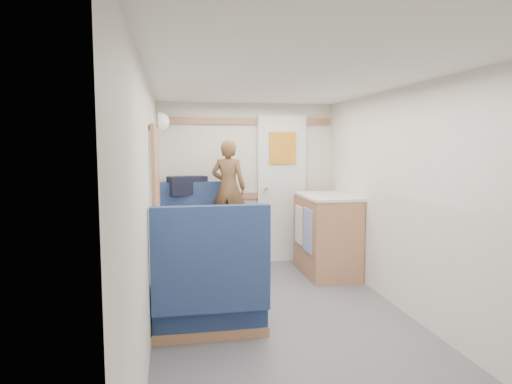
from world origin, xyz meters
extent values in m
plane|color=#515156|center=(0.00, 0.00, 0.00)|extent=(4.50, 4.50, 0.00)
plane|color=silver|center=(0.00, 0.00, 2.00)|extent=(4.50, 4.50, 0.00)
cube|color=silver|center=(0.00, 2.25, 1.00)|extent=(2.20, 0.02, 2.00)
cube|color=silver|center=(-1.10, 0.00, 1.00)|extent=(0.02, 4.50, 2.00)
cube|color=silver|center=(1.10, 0.00, 1.00)|extent=(0.02, 4.50, 2.00)
cube|color=#966344|center=(0.00, 2.23, 0.85)|extent=(2.15, 0.02, 0.08)
cube|color=#966344|center=(0.00, 2.23, 1.78)|extent=(2.15, 0.02, 0.08)
cube|color=#9CA48B|center=(-1.08, 1.00, 1.25)|extent=(0.04, 1.30, 0.72)
cube|color=white|center=(0.45, 2.22, 0.93)|extent=(0.62, 0.04, 1.86)
cube|color=gold|center=(0.45, 2.19, 1.45)|extent=(0.34, 0.03, 0.40)
cylinder|color=silver|center=(0.23, 2.17, 0.95)|extent=(0.04, 0.10, 0.04)
cube|color=white|center=(-0.65, 1.00, 0.70)|extent=(0.62, 0.92, 0.04)
cylinder|color=silver|center=(-0.65, 1.00, 0.35)|extent=(0.08, 0.08, 0.66)
cylinder|color=silver|center=(-0.65, 1.00, 0.01)|extent=(0.36, 0.36, 0.03)
cube|color=navy|center=(-0.65, 1.80, 0.23)|extent=(0.88, 0.50, 0.45)
cube|color=navy|center=(-0.65, 2.08, 0.65)|extent=(0.88, 0.10, 0.80)
cube|color=#966344|center=(-0.65, 1.80, 0.04)|extent=(0.90, 0.52, 0.08)
cube|color=navy|center=(-0.65, 0.20, 0.23)|extent=(0.88, 0.50, 0.45)
cube|color=navy|center=(-0.65, -0.08, 0.65)|extent=(0.88, 0.10, 0.80)
cube|color=#966344|center=(-0.65, 0.20, 0.04)|extent=(0.90, 0.52, 0.08)
cube|color=#966344|center=(-0.65, 2.12, 0.88)|extent=(0.90, 0.14, 0.04)
sphere|color=white|center=(-1.04, 1.85, 1.75)|extent=(0.20, 0.20, 0.20)
cube|color=#966344|center=(0.82, 1.55, 0.45)|extent=(0.54, 0.90, 0.90)
cube|color=silver|center=(0.82, 1.55, 0.91)|extent=(0.56, 0.92, 0.03)
cube|color=#5972B2|center=(0.54, 1.37, 0.55)|extent=(0.01, 0.30, 0.48)
cube|color=silver|center=(0.54, 1.73, 0.55)|extent=(0.01, 0.28, 0.44)
imported|color=brown|center=(-0.28, 1.81, 1.00)|extent=(0.47, 0.39, 1.10)
cube|color=black|center=(-0.74, 2.12, 1.01)|extent=(0.49, 0.35, 0.21)
cube|color=silver|center=(-0.45, 0.64, 0.73)|extent=(0.31, 0.38, 0.02)
sphere|color=orange|center=(-0.55, 0.75, 0.77)|extent=(0.06, 0.06, 0.06)
cube|color=#EACC87|center=(-0.49, 0.76, 0.75)|extent=(0.09, 0.06, 0.03)
cylinder|color=white|center=(-0.66, 0.87, 0.72)|extent=(0.06, 0.06, 0.01)
cylinder|color=white|center=(-0.66, 0.87, 0.78)|extent=(0.01, 0.01, 0.10)
sphere|color=#480715|center=(-0.66, 0.87, 0.85)|extent=(0.08, 0.08, 0.08)
cylinder|color=white|center=(-0.82, 0.80, 0.78)|extent=(0.07, 0.07, 0.11)
cylinder|color=white|center=(-0.82, 1.18, 0.78)|extent=(0.07, 0.07, 0.11)
cylinder|color=silver|center=(-0.55, 1.16, 0.77)|extent=(0.06, 0.06, 0.10)
cylinder|color=#8C4614|center=(-0.43, 1.08, 0.77)|extent=(0.06, 0.06, 0.10)
cylinder|color=black|center=(-0.66, 1.14, 0.77)|extent=(0.04, 0.04, 0.10)
cylinder|color=white|center=(-0.59, 0.99, 0.76)|extent=(0.03, 0.03, 0.08)
cube|color=olive|center=(-0.48, 1.29, 0.77)|extent=(0.17, 0.25, 0.10)
camera|label=1|loc=(-0.93, -3.39, 1.50)|focal=32.00mm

